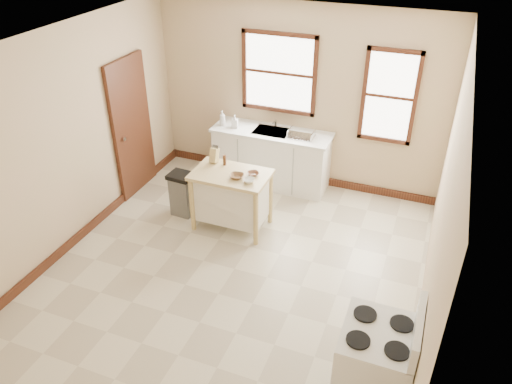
# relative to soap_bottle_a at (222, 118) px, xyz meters

# --- Properties ---
(floor) EXTENTS (5.00, 5.00, 0.00)m
(floor) POSITION_rel_soap_bottle_a_xyz_m (1.10, -2.13, -1.04)
(floor) COLOR beige
(floor) RESTS_ON ground
(ceiling) EXTENTS (5.00, 5.00, 0.00)m
(ceiling) POSITION_rel_soap_bottle_a_xyz_m (1.10, -2.13, 1.76)
(ceiling) COLOR white
(ceiling) RESTS_ON ground
(wall_back) EXTENTS (4.50, 0.04, 2.80)m
(wall_back) POSITION_rel_soap_bottle_a_xyz_m (1.10, 0.37, 0.36)
(wall_back) COLOR tan
(wall_back) RESTS_ON ground
(wall_left) EXTENTS (0.04, 5.00, 2.80)m
(wall_left) POSITION_rel_soap_bottle_a_xyz_m (-1.15, -2.13, 0.36)
(wall_left) COLOR tan
(wall_left) RESTS_ON ground
(wall_right) EXTENTS (0.04, 5.00, 2.80)m
(wall_right) POSITION_rel_soap_bottle_a_xyz_m (3.35, -2.13, 0.36)
(wall_right) COLOR tan
(wall_right) RESTS_ON ground
(window_main) EXTENTS (1.17, 0.06, 1.22)m
(window_main) POSITION_rel_soap_bottle_a_xyz_m (0.80, 0.35, 0.71)
(window_main) COLOR #37170F
(window_main) RESTS_ON wall_back
(window_side) EXTENTS (0.77, 0.06, 1.37)m
(window_side) POSITION_rel_soap_bottle_a_xyz_m (2.45, 0.35, 0.56)
(window_side) COLOR #37170F
(window_side) RESTS_ON wall_back
(door_left) EXTENTS (0.06, 0.90, 2.10)m
(door_left) POSITION_rel_soap_bottle_a_xyz_m (-1.11, -0.83, 0.01)
(door_left) COLOR #37170F
(door_left) RESTS_ON ground
(baseboard_back) EXTENTS (4.50, 0.04, 0.12)m
(baseboard_back) POSITION_rel_soap_bottle_a_xyz_m (1.10, 0.34, -0.98)
(baseboard_back) COLOR #37170F
(baseboard_back) RESTS_ON ground
(baseboard_left) EXTENTS (0.04, 5.00, 0.12)m
(baseboard_left) POSITION_rel_soap_bottle_a_xyz_m (-1.12, -2.13, -0.98)
(baseboard_left) COLOR #37170F
(baseboard_left) RESTS_ON ground
(sink_counter) EXTENTS (1.86, 0.62, 0.92)m
(sink_counter) POSITION_rel_soap_bottle_a_xyz_m (0.80, 0.07, -0.58)
(sink_counter) COLOR white
(sink_counter) RESTS_ON ground
(faucet) EXTENTS (0.03, 0.03, 0.22)m
(faucet) POSITION_rel_soap_bottle_a_xyz_m (0.80, 0.25, -0.01)
(faucet) COLOR silver
(faucet) RESTS_ON sink_counter
(soap_bottle_a) EXTENTS (0.10, 0.10, 0.24)m
(soap_bottle_a) POSITION_rel_soap_bottle_a_xyz_m (0.00, 0.00, 0.00)
(soap_bottle_a) COLOR #B2B2B2
(soap_bottle_a) RESTS_ON sink_counter
(soap_bottle_b) EXTENTS (0.11, 0.11, 0.20)m
(soap_bottle_b) POSITION_rel_soap_bottle_a_xyz_m (0.22, -0.01, -0.02)
(soap_bottle_b) COLOR #B2B2B2
(soap_bottle_b) RESTS_ON sink_counter
(dish_rack) EXTENTS (0.40, 0.30, 0.10)m
(dish_rack) POSITION_rel_soap_bottle_a_xyz_m (1.28, 0.03, -0.07)
(dish_rack) COLOR silver
(dish_rack) RESTS_ON sink_counter
(kitchen_island) EXTENTS (1.04, 0.66, 0.85)m
(kitchen_island) POSITION_rel_soap_bottle_a_xyz_m (0.69, -1.27, -0.61)
(kitchen_island) COLOR #D3B77C
(kitchen_island) RESTS_ON ground
(knife_block) EXTENTS (0.11, 0.11, 0.20)m
(knife_block) POSITION_rel_soap_bottle_a_xyz_m (0.36, -1.06, -0.09)
(knife_block) COLOR #DAB072
(knife_block) RESTS_ON kitchen_island
(pepper_grinder) EXTENTS (0.05, 0.05, 0.15)m
(pepper_grinder) POSITION_rel_soap_bottle_a_xyz_m (0.52, -1.08, -0.11)
(pepper_grinder) COLOR #462612
(pepper_grinder) RESTS_ON kitchen_island
(bowl_a) EXTENTS (0.22, 0.22, 0.05)m
(bowl_a) POSITION_rel_soap_bottle_a_xyz_m (0.82, -1.35, -0.17)
(bowl_a) COLOR brown
(bowl_a) RESTS_ON kitchen_island
(bowl_b) EXTENTS (0.21, 0.21, 0.04)m
(bowl_b) POSITION_rel_soap_bottle_a_xyz_m (0.99, -1.19, -0.17)
(bowl_b) COLOR brown
(bowl_b) RESTS_ON kitchen_island
(bowl_c) EXTENTS (0.19, 0.19, 0.05)m
(bowl_c) POSITION_rel_soap_bottle_a_xyz_m (1.01, -1.40, -0.16)
(bowl_c) COLOR silver
(bowl_c) RESTS_ON kitchen_island
(trash_bin) EXTENTS (0.36, 0.31, 0.66)m
(trash_bin) POSITION_rel_soap_bottle_a_xyz_m (-0.10, -1.24, -0.71)
(trash_bin) COLOR #575856
(trash_bin) RESTS_ON ground
(gas_stove) EXTENTS (0.70, 0.71, 1.14)m
(gas_stove) POSITION_rel_soap_bottle_a_xyz_m (3.02, -3.38, -0.47)
(gas_stove) COLOR white
(gas_stove) RESTS_ON ground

